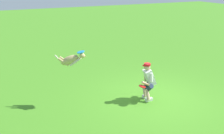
% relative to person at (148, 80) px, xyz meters
% --- Properties ---
extents(ground_plane, '(60.00, 60.00, 0.00)m').
position_rel_person_xyz_m(ground_plane, '(-0.28, 0.17, -0.70)').
color(ground_plane, '#478E23').
extents(person, '(0.63, 0.66, 1.29)m').
position_rel_person_xyz_m(person, '(0.00, 0.00, 0.00)').
color(person, silver).
rests_on(person, ground_plane).
extents(dog, '(0.91, 0.60, 0.51)m').
position_rel_person_xyz_m(dog, '(2.38, -0.79, 0.81)').
color(dog, tan).
extents(frisbee_flying, '(0.32, 0.32, 0.09)m').
position_rel_person_xyz_m(frisbee_flying, '(2.11, -0.63, 1.07)').
color(frisbee_flying, '#2394E0').
extents(frisbee_held, '(0.30, 0.30, 0.10)m').
position_rel_person_xyz_m(frisbee_held, '(0.34, 0.18, -0.09)').
color(frisbee_held, red).
rests_on(frisbee_held, person).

